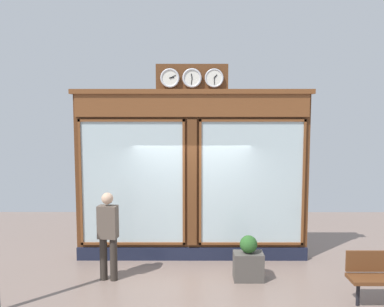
{
  "coord_description": "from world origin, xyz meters",
  "views": [
    {
      "loc": [
        -0.02,
        8.16,
        3.12
      ],
      "look_at": [
        0.0,
        0.0,
        2.33
      ],
      "focal_mm": 36.22,
      "sensor_mm": 36.0,
      "label": 1
    }
  ],
  "objects": [
    {
      "name": "planter_shrub",
      "position": [
        -1.08,
        1.03,
        0.7
      ],
      "size": [
        0.33,
        0.33,
        0.33
      ],
      "primitive_type": "sphere",
      "color": "#285623",
      "rests_on": "planter_box"
    },
    {
      "name": "shop_facade",
      "position": [
        0.0,
        -0.13,
        1.86
      ],
      "size": [
        5.09,
        0.42,
        4.2
      ],
      "color": "#5B3319",
      "rests_on": "ground_plane"
    },
    {
      "name": "pedestrian",
      "position": [
        1.59,
        1.04,
        0.93
      ],
      "size": [
        0.39,
        0.27,
        1.69
      ],
      "color": "#312A24",
      "rests_on": "ground_plane"
    },
    {
      "name": "planter_box",
      "position": [
        -1.08,
        1.03,
        0.27
      ],
      "size": [
        0.56,
        0.36,
        0.53
      ],
      "primitive_type": "cube",
      "color": "#4C4742",
      "rests_on": "ground_plane"
    }
  ]
}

